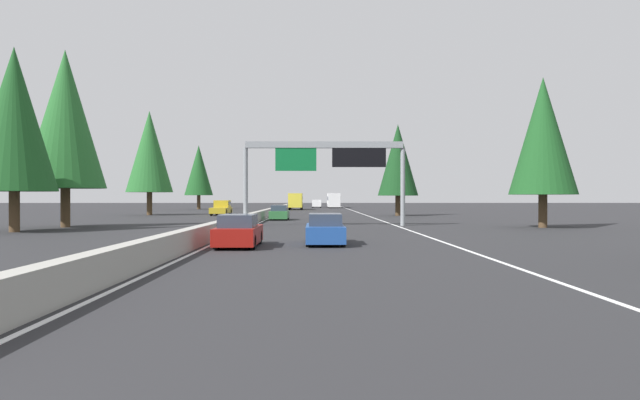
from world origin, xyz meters
The scene contains 18 objects.
ground_plane centered at (60.00, 0.00, 0.00)m, with size 320.00×320.00×0.00m, color #262628.
median_barrier centered at (80.00, 0.30, 0.45)m, with size 180.00×0.56×0.90m, color #9E9B93.
shoulder_stripe_right centered at (70.00, -11.52, 0.01)m, with size 160.00×0.16×0.01m, color silver.
shoulder_stripe_median centered at (70.00, -0.25, 0.01)m, with size 160.00×0.16×0.01m, color silver.
sign_gantry_overhead centered at (39.93, -6.03, 5.25)m, with size 0.50×12.68×6.60m.
sedan_mid_center centered at (21.71, -1.65, 0.68)m, with size 4.40×1.80×1.47m.
sedan_mid_left centered at (23.02, -5.60, 0.68)m, with size 4.40×1.80×1.47m.
sedan_far_right centered at (51.74, -1.60, 0.68)m, with size 4.40×1.80×1.47m.
bus_near_center centered at (116.86, -9.18, 1.72)m, with size 11.50×2.55×3.10m.
minivan_mid_right centered at (117.51, -5.53, 0.95)m, with size 5.00×1.95×1.69m.
box_truck_distant_b centered at (97.33, -1.67, 1.61)m, with size 8.50×2.40×2.95m.
oncoming_near centered at (66.34, 6.58, 0.91)m, with size 5.60×2.00×1.86m.
conifer_right_near centered at (37.39, -21.99, 6.76)m, with size 4.90×4.90×11.13m.
conifer_right_mid centered at (64.08, -15.25, 6.78)m, with size 4.91×4.91×11.16m.
conifer_left_foreground centered at (32.47, 14.27, 7.28)m, with size 5.27×5.27×11.97m.
conifer_left_near centered at (38.16, 13.53, 8.08)m, with size 5.85×5.85×13.29m.
conifer_left_mid centered at (66.80, 15.74, 8.00)m, with size 5.79×5.79×13.15m.
conifer_left_far centered at (100.66, 16.58, 7.28)m, with size 5.27×5.27×11.98m.
Camera 1 is at (-3.60, -5.10, 2.24)m, focal length 31.28 mm.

